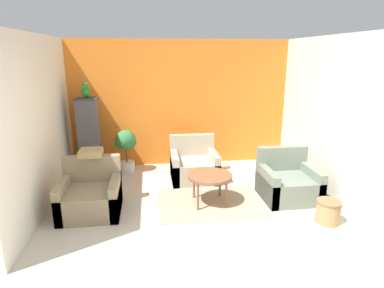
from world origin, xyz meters
name	(u,v)px	position (x,y,z in m)	size (l,w,h in m)	color
ground_plane	(212,258)	(0.00, 0.00, 0.00)	(20.00, 20.00, 0.00)	beige
wall_back_accent	(181,104)	(0.00, 3.49, 1.31)	(4.66, 0.06, 2.62)	orange
wall_left	(40,124)	(-2.30, 1.73, 1.31)	(0.06, 3.46, 2.62)	silver
wall_right	(328,117)	(2.30, 1.73, 1.31)	(0.06, 3.46, 2.62)	silver
area_rug	(209,203)	(0.24, 1.42, 0.01)	(1.64, 1.19, 0.01)	gray
coffee_table	(210,177)	(0.24, 1.42, 0.45)	(0.71, 0.71, 0.49)	brown
armchair_left	(91,196)	(-1.58, 1.37, 0.26)	(0.87, 0.82, 0.80)	#8E7A5B
armchair_right	(288,183)	(1.56, 1.47, 0.26)	(0.87, 0.82, 0.80)	slate
armchair_middle	(194,166)	(0.14, 2.52, 0.26)	(0.87, 0.82, 0.80)	tan
birdcage	(90,139)	(-1.84, 3.05, 0.71)	(0.56, 0.56, 1.52)	#353539
parrot	(85,91)	(-1.84, 3.05, 1.66)	(0.14, 0.25, 0.30)	#1E842D
potted_plant	(126,146)	(-1.15, 3.02, 0.56)	(0.44, 0.40, 0.88)	beige
wicker_basket	(328,211)	(1.80, 0.60, 0.18)	(0.35, 0.35, 0.33)	#A37F51
throw_pillow	(91,153)	(-1.58, 1.67, 0.85)	(0.34, 0.34, 0.10)	tan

